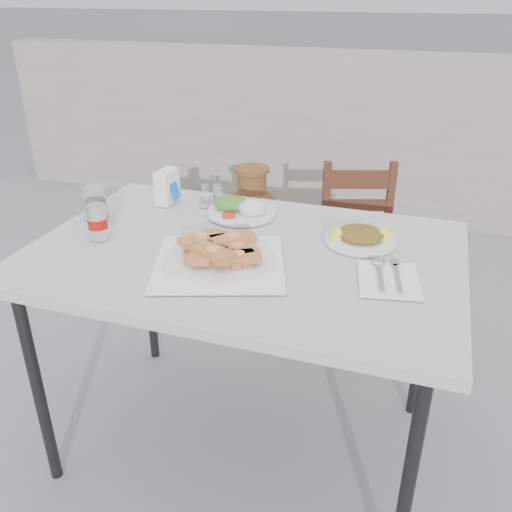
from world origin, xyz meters
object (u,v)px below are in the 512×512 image
(condiment_caddy, at_px, (214,197))
(salad_chopped_plate, at_px, (360,236))
(chair, at_px, (358,249))
(cola_glass, at_px, (95,205))
(terracotta_urn, at_px, (252,227))
(cafe_table, at_px, (244,264))
(napkin_holder, at_px, (167,187))
(salad_rice_plate, at_px, (241,208))
(pide_plate, at_px, (219,252))
(soda_can, at_px, (97,222))

(condiment_caddy, bearing_deg, salad_chopped_plate, -15.98)
(chair, bearing_deg, cola_glass, -151.79)
(chair, distance_m, terracotta_urn, 0.77)
(chair, bearing_deg, condiment_caddy, -146.78)
(chair, bearing_deg, salad_chopped_plate, -101.12)
(terracotta_urn, bearing_deg, cafe_table, -71.93)
(napkin_holder, xyz_separation_m, chair, (0.67, 0.66, -0.47))
(salad_rice_plate, xyz_separation_m, condiment_caddy, (-0.13, 0.07, 0.00))
(pide_plate, xyz_separation_m, chair, (0.29, 1.08, -0.44))
(cola_glass, relative_size, napkin_holder, 0.91)
(salad_rice_plate, distance_m, condiment_caddy, 0.15)
(cafe_table, xyz_separation_m, salad_chopped_plate, (0.35, 0.17, 0.08))
(salad_rice_plate, xyz_separation_m, terracotta_urn, (-0.31, 1.03, -0.55))
(terracotta_urn, bearing_deg, salad_rice_plate, -73.07)
(cafe_table, xyz_separation_m, soda_can, (-0.49, -0.08, 0.12))
(chair, bearing_deg, terracotta_urn, 134.64)
(salad_chopped_plate, xyz_separation_m, terracotta_urn, (-0.77, 1.14, -0.54))
(cafe_table, xyz_separation_m, condiment_caddy, (-0.24, 0.34, 0.09))
(salad_rice_plate, height_order, terracotta_urn, salad_rice_plate)
(salad_rice_plate, distance_m, cola_glass, 0.53)
(cafe_table, relative_size, salad_chopped_plate, 5.83)
(cola_glass, xyz_separation_m, napkin_holder, (0.17, 0.23, 0.01))
(cola_glass, height_order, terracotta_urn, cola_glass)
(pide_plate, bearing_deg, salad_chopped_plate, 37.30)
(cafe_table, distance_m, pide_plate, 0.16)
(pide_plate, height_order, napkin_holder, napkin_holder)
(pide_plate, xyz_separation_m, terracotta_urn, (-0.39, 1.43, -0.56))
(cola_glass, bearing_deg, salad_rice_plate, 22.80)
(salad_chopped_plate, xyz_separation_m, chair, (-0.10, 0.79, -0.42))
(soda_can, height_order, terracotta_urn, soda_can)
(cafe_table, height_order, pide_plate, pide_plate)
(cafe_table, height_order, salad_chopped_plate, salad_chopped_plate)
(cafe_table, xyz_separation_m, chair, (0.25, 0.96, -0.34))
(salad_chopped_plate, distance_m, condiment_caddy, 0.62)
(napkin_holder, bearing_deg, cola_glass, -125.08)
(terracotta_urn, bearing_deg, cola_glass, -97.92)
(salad_rice_plate, bearing_deg, soda_can, -137.00)
(cola_glass, xyz_separation_m, chair, (0.85, 0.89, -0.46))
(cola_glass, relative_size, condiment_caddy, 0.85)
(cafe_table, relative_size, napkin_holder, 10.62)
(pide_plate, distance_m, salad_rice_plate, 0.40)
(napkin_holder, relative_size, terracotta_urn, 0.19)
(cafe_table, bearing_deg, salad_chopped_plate, 25.86)
(condiment_caddy, height_order, chair, condiment_caddy)
(cafe_table, distance_m, salad_rice_plate, 0.31)
(salad_chopped_plate, height_order, soda_can, soda_can)
(salad_chopped_plate, bearing_deg, salad_rice_plate, 167.27)
(pide_plate, distance_m, cola_glass, 0.59)
(cola_glass, xyz_separation_m, condiment_caddy, (0.35, 0.27, -0.02))
(pide_plate, xyz_separation_m, salad_chopped_plate, (0.39, 0.29, -0.02))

